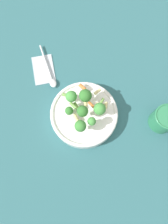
{
  "coord_description": "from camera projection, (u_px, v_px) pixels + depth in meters",
  "views": [
    {
      "loc": [
        0.09,
        -0.19,
        0.78
      ],
      "look_at": [
        0.0,
        0.0,
        0.06
      ],
      "focal_mm": 35.0,
      "sensor_mm": 36.0,
      "label": 1
    }
  ],
  "objects": [
    {
      "name": "ground_plane",
      "position": [
        84.0,
        116.0,
        0.81
      ],
      "size": [
        3.0,
        3.0,
        0.0
      ],
      "primitive_type": "plane",
      "color": "#2D6066"
    },
    {
      "name": "bowl",
      "position": [
        84.0,
        115.0,
        0.79
      ],
      "size": [
        0.24,
        0.24,
        0.05
      ],
      "color": "white",
      "rests_on": "ground_plane"
    },
    {
      "name": "cup",
      "position": [
        164.0,
        119.0,
        0.76
      ],
      "size": [
        0.09,
        0.09,
        0.09
      ],
      "color": "#2D7F51",
      "rests_on": "ground_plane"
    },
    {
      "name": "napkin",
      "position": [
        44.0,
        69.0,
        0.86
      ],
      "size": [
        0.14,
        0.15,
        0.01
      ],
      "color": "#B2BCC6",
      "rests_on": "ground_plane"
    },
    {
      "name": "spoon",
      "position": [
        50.0,
        73.0,
        0.85
      ],
      "size": [
        0.15,
        0.15,
        0.01
      ],
      "rotation": [
        0.0,
        0.0,
        5.51
      ],
      "color": "silver",
      "rests_on": "napkin"
    },
    {
      "name": "pasta_salad",
      "position": [
        84.0,
        107.0,
        0.72
      ],
      "size": [
        0.16,
        0.18,
        0.08
      ],
      "color": "#8CB766",
      "rests_on": "bowl"
    }
  ]
}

